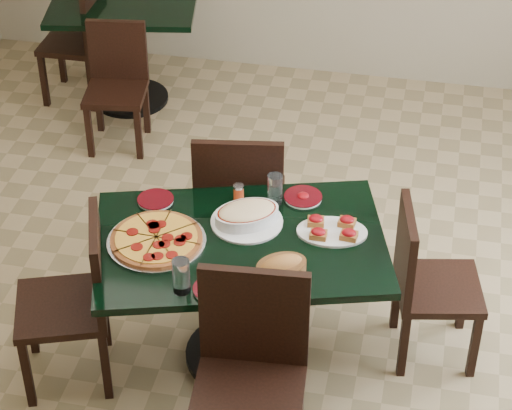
% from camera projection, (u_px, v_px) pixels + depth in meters
% --- Properties ---
extents(floor, '(5.50, 5.50, 0.00)m').
position_uv_depth(floor, '(234.00, 316.00, 5.30)').
color(floor, '#8C7751').
rests_on(floor, ground).
extents(main_table, '(1.53, 1.20, 0.75)m').
position_uv_depth(main_table, '(241.00, 270.00, 4.73)').
color(main_table, black).
rests_on(main_table, floor).
extents(back_table, '(1.08, 0.87, 0.75)m').
position_uv_depth(back_table, '(126.00, 33.00, 6.80)').
color(back_table, black).
rests_on(back_table, floor).
extents(chair_far, '(0.52, 0.52, 0.98)m').
position_uv_depth(chair_far, '(240.00, 199.00, 5.21)').
color(chair_far, black).
rests_on(chair_far, floor).
extents(chair_near, '(0.50, 0.50, 1.00)m').
position_uv_depth(chair_near, '(251.00, 367.00, 4.22)').
color(chair_near, black).
rests_on(chair_near, floor).
extents(chair_right, '(0.47, 0.47, 0.87)m').
position_uv_depth(chair_right, '(424.00, 278.00, 4.81)').
color(chair_right, black).
rests_on(chair_right, floor).
extents(chair_left, '(0.54, 0.54, 0.91)m').
position_uv_depth(chair_left, '(78.00, 294.00, 4.67)').
color(chair_left, black).
rests_on(chair_left, floor).
extents(back_chair_near, '(0.43, 0.43, 0.81)m').
position_uv_depth(back_chair_near, '(117.00, 79.00, 6.44)').
color(back_chair_near, black).
rests_on(back_chair_near, floor).
extents(back_chair_left, '(0.41, 0.41, 0.87)m').
position_uv_depth(back_chair_left, '(83.00, 35.00, 6.86)').
color(back_chair_left, black).
rests_on(back_chair_left, floor).
extents(pepperoni_pizza, '(0.46, 0.46, 0.04)m').
position_uv_depth(pepperoni_pizza, '(156.00, 239.00, 4.59)').
color(pepperoni_pizza, silver).
rests_on(pepperoni_pizza, main_table).
extents(lasagna_casserole, '(0.37, 0.34, 0.09)m').
position_uv_depth(lasagna_casserole, '(247.00, 215.00, 4.70)').
color(lasagna_casserole, silver).
rests_on(lasagna_casserole, main_table).
extents(bread_basket, '(0.28, 0.26, 0.10)m').
position_uv_depth(bread_basket, '(281.00, 267.00, 4.40)').
color(bread_basket, brown).
rests_on(bread_basket, main_table).
extents(bruschetta_platter, '(0.36, 0.27, 0.05)m').
position_uv_depth(bruschetta_platter, '(332.00, 229.00, 4.65)').
color(bruschetta_platter, silver).
rests_on(bruschetta_platter, main_table).
extents(side_plate_near, '(0.19, 0.19, 0.02)m').
position_uv_depth(side_plate_near, '(214.00, 289.00, 4.33)').
color(side_plate_near, silver).
rests_on(side_plate_near, main_table).
extents(side_plate_far_r, '(0.19, 0.19, 0.03)m').
position_uv_depth(side_plate_far_r, '(303.00, 197.00, 4.88)').
color(side_plate_far_r, silver).
rests_on(side_plate_far_r, main_table).
extents(side_plate_far_l, '(0.18, 0.18, 0.02)m').
position_uv_depth(side_plate_far_l, '(156.00, 200.00, 4.86)').
color(side_plate_far_l, silver).
rests_on(side_plate_far_l, main_table).
extents(napkin_setting, '(0.19, 0.19, 0.01)m').
position_uv_depth(napkin_setting, '(225.00, 291.00, 4.33)').
color(napkin_setting, white).
rests_on(napkin_setting, main_table).
extents(water_glass_a, '(0.07, 0.07, 0.16)m').
position_uv_depth(water_glass_a, '(275.00, 189.00, 4.81)').
color(water_glass_a, white).
rests_on(water_glass_a, main_table).
extents(water_glass_b, '(0.08, 0.08, 0.17)m').
position_uv_depth(water_glass_b, '(181.00, 276.00, 4.29)').
color(water_glass_b, white).
rests_on(water_glass_b, main_table).
extents(pepper_shaker, '(0.05, 0.05, 0.09)m').
position_uv_depth(pepper_shaker, '(239.00, 193.00, 4.84)').
color(pepper_shaker, '#BB3B14').
rests_on(pepper_shaker, main_table).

